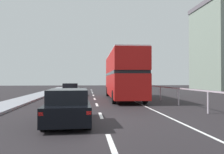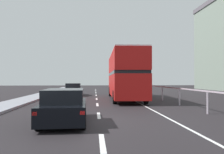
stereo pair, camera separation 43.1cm
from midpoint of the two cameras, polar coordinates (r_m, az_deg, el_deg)
ground_plane at (r=9.90m, az=-1.98°, el=-11.37°), size 74.22×120.00×0.10m
lane_paint_markings at (r=18.82m, az=3.01°, el=-6.12°), size 3.32×46.00×0.01m
bridge_side_railing at (r=19.70m, az=13.44°, el=-2.99°), size 0.10×42.00×1.22m
double_decker_bus_red at (r=20.21m, az=3.91°, el=0.58°), size 2.85×10.77×4.16m
hatchback_car_near at (r=9.43m, az=-10.80°, el=-7.46°), size 1.89×4.14×1.40m
sedan_car_ahead at (r=25.49m, az=-9.34°, el=-3.19°), size 1.89×4.31×1.38m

